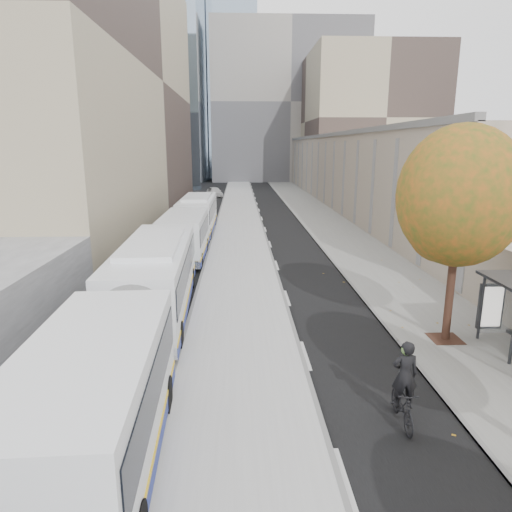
{
  "coord_description": "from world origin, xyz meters",
  "views": [
    {
      "loc": [
        -3.86,
        -2.15,
        6.91
      ],
      "look_at": [
        -3.18,
        16.09,
        2.5
      ],
      "focal_mm": 32.0,
      "sensor_mm": 36.0,
      "label": 1
    }
  ],
  "objects_px": {
    "cyclist": "(403,394)",
    "bus_far": "(193,222)",
    "distant_car": "(215,192)",
    "bus_near": "(139,311)"
  },
  "relations": [
    {
      "from": "cyclist",
      "to": "bus_far",
      "type": "bearing_deg",
      "value": 110.8
    },
    {
      "from": "bus_far",
      "to": "distant_car",
      "type": "bearing_deg",
      "value": 90.38
    },
    {
      "from": "cyclist",
      "to": "distant_car",
      "type": "height_order",
      "value": "cyclist"
    },
    {
      "from": "bus_near",
      "to": "distant_car",
      "type": "distance_m",
      "value": 49.84
    },
    {
      "from": "bus_near",
      "to": "distant_car",
      "type": "xyz_separation_m",
      "value": [
        -0.06,
        49.83,
        -0.96
      ]
    },
    {
      "from": "bus_far",
      "to": "cyclist",
      "type": "distance_m",
      "value": 23.83
    },
    {
      "from": "bus_far",
      "to": "cyclist",
      "type": "xyz_separation_m",
      "value": [
        7.44,
        -22.63,
        -0.72
      ]
    },
    {
      "from": "bus_near",
      "to": "cyclist",
      "type": "distance_m",
      "value": 8.46
    },
    {
      "from": "cyclist",
      "to": "distant_car",
      "type": "bearing_deg",
      "value": 100.51
    },
    {
      "from": "bus_far",
      "to": "distant_car",
      "type": "relative_size",
      "value": 4.29
    }
  ]
}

